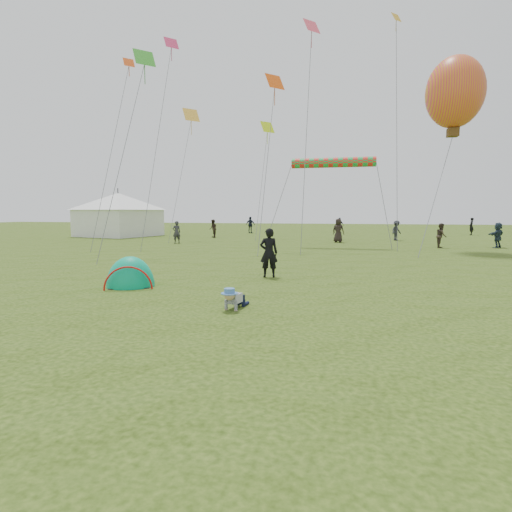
% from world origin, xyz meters
% --- Properties ---
extents(ground, '(140.00, 140.00, 0.00)m').
position_xyz_m(ground, '(0.00, 0.00, 0.00)').
color(ground, '#1E3309').
extents(crawling_toddler, '(0.64, 0.81, 0.55)m').
position_xyz_m(crawling_toddler, '(0.66, 0.59, 0.27)').
color(crawling_toddler, black).
rests_on(crawling_toddler, ground).
extents(popup_tent, '(1.80, 1.66, 1.88)m').
position_xyz_m(popup_tent, '(-3.22, 2.68, 0.00)').
color(popup_tent, '#00A443').
rests_on(popup_tent, ground).
extents(standing_adult, '(0.71, 0.55, 1.73)m').
position_xyz_m(standing_adult, '(0.63, 5.37, 0.87)').
color(standing_adult, black).
rests_on(standing_adult, ground).
extents(event_marquee, '(7.64, 7.64, 4.36)m').
position_xyz_m(event_marquee, '(-17.64, 25.94, 2.18)').
color(event_marquee, white).
rests_on(event_marquee, ground).
extents(crowd_person_0, '(0.71, 0.68, 1.63)m').
position_xyz_m(crowd_person_0, '(-8.72, 18.85, 0.81)').
color(crowd_person_0, '#313136').
rests_on(crowd_person_0, ground).
extents(crowd_person_1, '(0.68, 0.83, 1.58)m').
position_xyz_m(crowd_person_1, '(9.32, 19.05, 0.79)').
color(crowd_person_1, '#382D24').
rests_on(crowd_person_1, ground).
extents(crowd_person_2, '(1.09, 0.58, 1.77)m').
position_xyz_m(crowd_person_2, '(-6.66, 33.81, 0.89)').
color(crowd_person_2, black).
rests_on(crowd_person_2, ground).
extents(crowd_person_3, '(1.13, 1.17, 1.60)m').
position_xyz_m(crowd_person_3, '(7.37, 25.35, 0.80)').
color(crowd_person_3, '#23242B').
rests_on(crowd_person_3, ground).
extents(crowd_person_4, '(0.99, 0.77, 1.79)m').
position_xyz_m(crowd_person_4, '(2.82, 22.34, 0.90)').
color(crowd_person_4, black).
rests_on(crowd_person_4, ground).
extents(crowd_person_5, '(1.41, 1.40, 1.63)m').
position_xyz_m(crowd_person_5, '(12.86, 19.86, 0.81)').
color(crowd_person_5, '#233242').
rests_on(crowd_person_5, ground).
extents(crowd_person_7, '(0.91, 0.99, 1.62)m').
position_xyz_m(crowd_person_7, '(-8.17, 25.61, 0.81)').
color(crowd_person_7, '#2D221B').
rests_on(crowd_person_7, ground).
extents(crowd_person_8, '(1.05, 0.73, 1.66)m').
position_xyz_m(crowd_person_8, '(2.76, 36.24, 0.83)').
color(crowd_person_8, '#212738').
rests_on(crowd_person_8, ground).
extents(crowd_person_10, '(0.95, 0.77, 1.68)m').
position_xyz_m(crowd_person_10, '(2.82, 25.58, 0.84)').
color(crowd_person_10, black).
rests_on(crowd_person_10, ground).
extents(crowd_person_11, '(0.85, 1.72, 1.77)m').
position_xyz_m(crowd_person_11, '(-20.64, 32.36, 0.89)').
color(crowd_person_11, black).
rests_on(crowd_person_11, ground).
extents(crowd_person_12, '(0.45, 0.65, 1.71)m').
position_xyz_m(crowd_person_12, '(15.57, 34.74, 0.86)').
color(crowd_person_12, black).
rests_on(crowd_person_12, ground).
extents(balloon_kite, '(3.28, 3.28, 4.59)m').
position_xyz_m(balloon_kite, '(9.38, 17.79, 9.01)').
color(balloon_kite, orange).
extents(rainbow_tube_kite, '(5.38, 0.64, 0.64)m').
position_xyz_m(rainbow_tube_kite, '(2.44, 18.55, 5.48)').
color(rainbow_tube_kite, red).
extents(diamond_kite_0, '(0.97, 0.97, 0.79)m').
position_xyz_m(diamond_kite_0, '(-8.29, 17.70, 13.47)').
color(diamond_kite_0, '#D02857').
extents(diamond_kite_1, '(0.75, 0.75, 0.61)m').
position_xyz_m(diamond_kite_1, '(6.30, 21.03, 15.15)').
color(diamond_kite_1, gold).
extents(diamond_kite_2, '(1.26, 1.26, 1.03)m').
position_xyz_m(diamond_kite_2, '(-3.60, 27.37, 9.76)').
color(diamond_kite_2, '#BFE30E').
extents(diamond_kite_3, '(1.15, 1.15, 0.94)m').
position_xyz_m(diamond_kite_3, '(-7.40, 12.12, 10.47)').
color(diamond_kite_3, '#2D951D').
extents(diamond_kite_5, '(1.10, 1.10, 0.90)m').
position_xyz_m(diamond_kite_5, '(0.97, 17.90, 13.76)').
color(diamond_kite_5, '#EF465B').
extents(diamond_kite_6, '(0.75, 0.75, 0.61)m').
position_xyz_m(diamond_kite_6, '(-10.90, 16.73, 12.09)').
color(diamond_kite_6, '#DF450A').
extents(diamond_kite_7, '(1.20, 1.20, 0.98)m').
position_xyz_m(diamond_kite_7, '(-1.13, 16.70, 10.23)').
color(diamond_kite_7, '#E44F0B').
extents(diamond_kite_8, '(1.37, 1.37, 1.12)m').
position_xyz_m(diamond_kite_8, '(-9.36, 23.80, 10.28)').
color(diamond_kite_8, gold).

